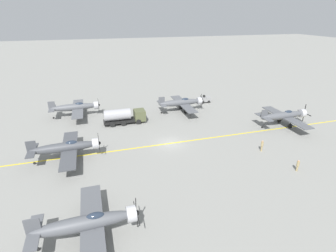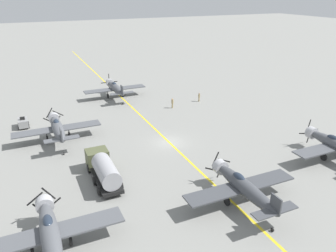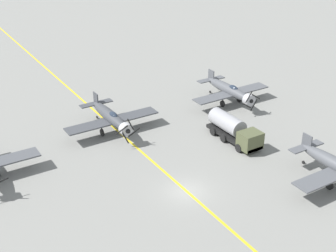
# 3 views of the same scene
# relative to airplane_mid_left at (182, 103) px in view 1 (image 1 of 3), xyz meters

# --- Properties ---
(ground_plane) EXTENTS (400.00, 400.00, 0.00)m
(ground_plane) POSITION_rel_airplane_mid_left_xyz_m (13.98, -6.90, -2.01)
(ground_plane) COLOR gray
(taxiway_stripe) EXTENTS (0.30, 160.00, 0.01)m
(taxiway_stripe) POSITION_rel_airplane_mid_left_xyz_m (13.98, -6.90, -2.01)
(taxiway_stripe) COLOR yellow
(taxiway_stripe) RESTS_ON ground
(airplane_mid_left) EXTENTS (12.00, 9.98, 3.65)m
(airplane_mid_left) POSITION_rel_airplane_mid_left_xyz_m (0.00, 0.00, 0.00)
(airplane_mid_left) COLOR #54565B
(airplane_mid_left) RESTS_ON ground
(airplane_far_center) EXTENTS (12.00, 9.98, 3.80)m
(airplane_far_center) POSITION_rel_airplane_mid_left_xyz_m (12.93, 15.96, 0.00)
(airplane_far_center) COLOR #515459
(airplane_far_center) RESTS_ON ground
(airplane_near_right) EXTENTS (12.00, 9.98, 3.78)m
(airplane_near_right) POSITION_rel_airplane_mid_left_xyz_m (30.88, -20.05, 0.00)
(airplane_near_right) COLOR #4F5257
(airplane_near_right) RESTS_ON ground
(airplane_near_left) EXTENTS (12.00, 9.98, 3.65)m
(airplane_near_left) POSITION_rel_airplane_mid_left_xyz_m (-3.35, -21.89, 0.00)
(airplane_near_left) COLOR #54575C
(airplane_near_left) RESTS_ON ground
(airplane_near_center) EXTENTS (12.00, 9.98, 3.67)m
(airplane_near_center) POSITION_rel_airplane_mid_left_xyz_m (14.67, -22.75, 0.00)
(airplane_near_center) COLOR #43464B
(airplane_near_center) RESTS_ON ground
(fuel_tanker) EXTENTS (2.68, 8.00, 2.98)m
(fuel_tanker) POSITION_rel_airplane_mid_left_xyz_m (3.22, -12.84, -0.50)
(fuel_tanker) COLOR black
(fuel_tanker) RESTS_ON ground
(tow_tractor) EXTENTS (1.57, 2.60, 1.79)m
(tow_tractor) POSITION_rel_airplane_mid_left_xyz_m (-4.32, 7.42, -1.22)
(tow_tractor) COLOR gray
(tow_tractor) RESTS_ON ground
(ground_crew_walking) EXTENTS (0.40, 0.40, 1.83)m
(ground_crew_walking) POSITION_rel_airplane_mid_left_xyz_m (20.54, 5.92, -1.01)
(ground_crew_walking) COLOR tan
(ground_crew_walking) RESTS_ON ground
(ground_crew_inspecting) EXTENTS (0.37, 0.37, 1.70)m
(ground_crew_inspecting) POSITION_rel_airplane_mid_left_xyz_m (26.76, 7.19, -1.09)
(ground_crew_inspecting) COLOR tan
(ground_crew_inspecting) RESTS_ON ground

